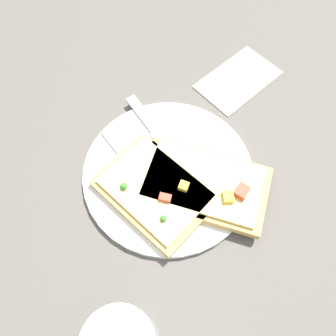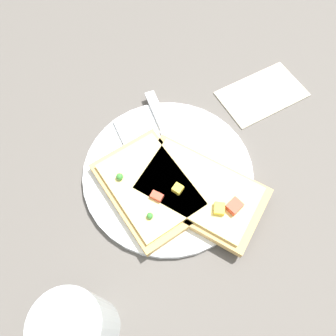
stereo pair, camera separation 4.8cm
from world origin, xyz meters
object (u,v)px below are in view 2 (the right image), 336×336
object	(u,v)px
pizza_slice_corner	(150,187)
drinking_glass	(80,327)
plate	(168,173)
napkin	(262,93)
fork	(144,178)
knife	(168,135)
pizza_slice_main	(199,191)

from	to	relation	value
pizza_slice_corner	drinking_glass	world-z (taller)	drinking_glass
plate	napkin	world-z (taller)	plate
plate	fork	distance (m)	0.04
knife	napkin	world-z (taller)	knife
fork	pizza_slice_corner	size ratio (longest dim) A/B	1.23
plate	knife	world-z (taller)	knife
pizza_slice_main	pizza_slice_corner	xyz separation A→B (m)	(0.06, -0.04, -0.00)
plate	knife	xyz separation A→B (m)	(-0.03, -0.05, 0.01)
knife	drinking_glass	distance (m)	0.29
fork	napkin	xyz separation A→B (m)	(-0.25, -0.05, -0.01)
pizza_slice_corner	knife	bearing A→B (deg)	130.35
fork	drinking_glass	distance (m)	0.21
plate	napkin	bearing A→B (deg)	-165.83
knife	pizza_slice_corner	xyz separation A→B (m)	(0.07, 0.07, 0.01)
pizza_slice_main	knife	bearing A→B (deg)	-35.58
fork	plate	bearing A→B (deg)	85.38
fork	knife	distance (m)	0.08
pizza_slice_main	drinking_glass	world-z (taller)	drinking_glass
pizza_slice_main	napkin	distance (m)	0.23
knife	napkin	size ratio (longest dim) A/B	1.47
fork	pizza_slice_main	world-z (taller)	pizza_slice_main
drinking_glass	fork	bearing A→B (deg)	-135.59
knife	drinking_glass	world-z (taller)	drinking_glass
knife	fork	bearing A→B (deg)	-45.90
fork	knife	size ratio (longest dim) A/B	0.97
plate	pizza_slice_main	world-z (taller)	pizza_slice_main
drinking_glass	plate	bearing A→B (deg)	-143.17
fork	napkin	size ratio (longest dim) A/B	1.42
pizza_slice_main	pizza_slice_corner	size ratio (longest dim) A/B	1.26
plate	knife	size ratio (longest dim) A/B	1.21
napkin	fork	bearing A→B (deg)	10.88
pizza_slice_corner	napkin	world-z (taller)	pizza_slice_corner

